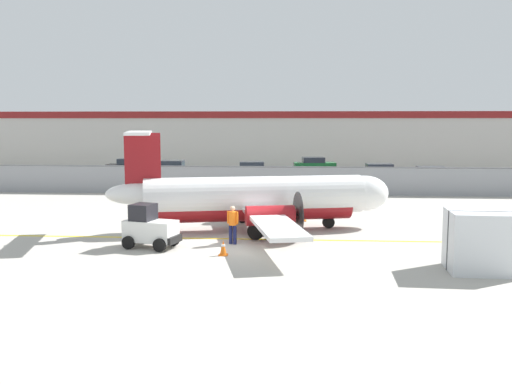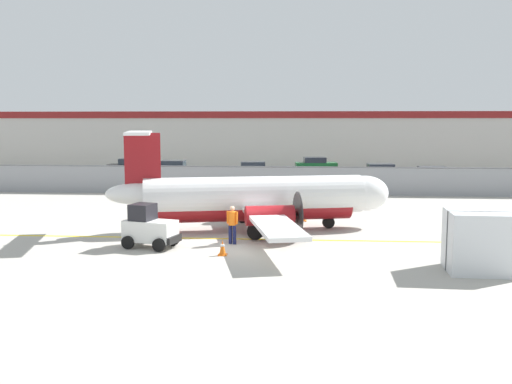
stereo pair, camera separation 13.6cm
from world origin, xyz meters
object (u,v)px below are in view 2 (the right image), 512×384
at_px(commuter_airplane, 259,198).
at_px(parked_car_2, 254,171).
at_px(baggage_tug, 149,228).
at_px(parked_car_5, 434,177).
at_px(parked_car_1, 172,169).
at_px(traffic_cone_near_left, 223,248).
at_px(parked_car_3, 316,165).
at_px(traffic_cone_near_right, 303,215).
at_px(cargo_container, 481,242).
at_px(parked_car_0, 130,167).
at_px(ground_crew_worker, 232,223).
at_px(parked_car_4, 379,173).
at_px(traffic_cone_far_left, 145,229).

height_order(commuter_airplane, parked_car_2, commuter_airplane).
relative_size(baggage_tug, parked_car_5, 0.60).
bearing_deg(parked_car_1, traffic_cone_near_left, 107.46).
xyz_separation_m(parked_car_2, parked_car_3, (5.80, 6.97, 0.00)).
xyz_separation_m(baggage_tug, traffic_cone_near_right, (6.65, 6.96, -0.54)).
relative_size(cargo_container, parked_car_0, 0.59).
xyz_separation_m(ground_crew_worker, parked_car_3, (4.62, 34.02, -0.06)).
bearing_deg(baggage_tug, cargo_container, 2.57).
xyz_separation_m(parked_car_1, parked_car_5, (22.88, -5.47, 0.00)).
bearing_deg(cargo_container, parked_car_0, 126.57).
bearing_deg(commuter_airplane, ground_crew_worker, -119.73).
relative_size(baggage_tug, cargo_container, 1.02).
height_order(parked_car_0, parked_car_2, same).
distance_m(parked_car_2, parked_car_4, 11.17).
distance_m(traffic_cone_far_left, parked_car_3, 33.60).
height_order(cargo_container, traffic_cone_near_right, cargo_container).
height_order(cargo_container, parked_car_0, cargo_container).
bearing_deg(traffic_cone_near_left, parked_car_1, 106.38).
bearing_deg(cargo_container, traffic_cone_near_left, 172.19).
relative_size(parked_car_2, parked_car_3, 1.00).
relative_size(commuter_airplane, traffic_cone_near_right, 24.92).
distance_m(commuter_airplane, traffic_cone_near_left, 5.69).
relative_size(cargo_container, traffic_cone_near_left, 3.89).
relative_size(parked_car_0, parked_car_1, 1.00).
bearing_deg(baggage_tug, traffic_cone_near_left, -4.61).
height_order(traffic_cone_near_left, parked_car_4, parked_car_4).
bearing_deg(cargo_container, parked_car_2, 111.58).
bearing_deg(traffic_cone_near_left, parked_car_4, 70.03).
distance_m(cargo_container, traffic_cone_far_left, 14.97).
bearing_deg(parked_car_0, parked_car_5, 164.48).
xyz_separation_m(baggage_tug, parked_car_5, (17.35, 23.49, 0.04)).
height_order(baggage_tug, traffic_cone_near_left, baggage_tug).
relative_size(ground_crew_worker, traffic_cone_far_left, 2.66).
bearing_deg(parked_car_5, parked_car_3, 128.84).
height_order(ground_crew_worker, parked_car_3, same).
bearing_deg(parked_car_1, commuter_airplane, 113.06).
xyz_separation_m(traffic_cone_far_left, parked_car_3, (9.00, 32.37, 0.58)).
bearing_deg(traffic_cone_far_left, parked_car_5, 48.90).
height_order(baggage_tug, traffic_cone_near_right, baggage_tug).
xyz_separation_m(traffic_cone_far_left, parked_car_4, (14.24, 23.74, 0.58)).
height_order(traffic_cone_near_right, parked_car_5, parked_car_5).
relative_size(parked_car_3, parked_car_4, 1.02).
bearing_deg(baggage_tug, parked_car_1, 116.33).
relative_size(ground_crew_worker, parked_car_4, 0.40).
height_order(ground_crew_worker, parked_car_5, same).
xyz_separation_m(baggage_tug, parked_car_2, (2.30, 27.99, 0.04)).
xyz_separation_m(traffic_cone_near_right, parked_car_2, (-4.35, 21.02, 0.58)).
height_order(traffic_cone_near_right, parked_car_4, parked_car_4).
bearing_deg(cargo_container, traffic_cone_far_left, 160.67).
bearing_deg(parked_car_1, cargo_container, 121.18).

